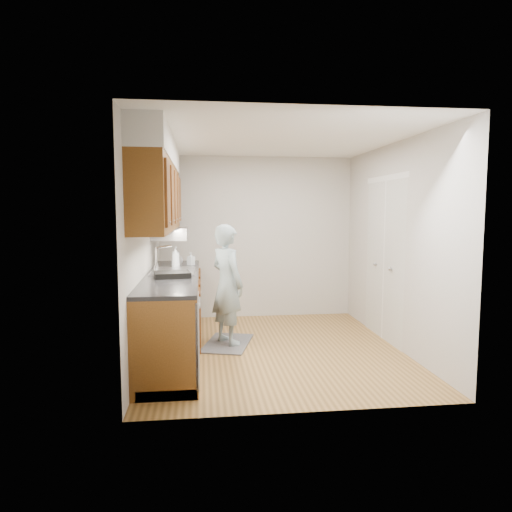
{
  "coord_description": "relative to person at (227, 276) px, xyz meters",
  "views": [
    {
      "loc": [
        -0.86,
        -5.32,
        1.68
      ],
      "look_at": [
        -0.19,
        0.25,
        1.11
      ],
      "focal_mm": 32.0,
      "sensor_mm": 36.0,
      "label": 1
    }
  ],
  "objects": [
    {
      "name": "upper_cabinets",
      "position": [
        -0.79,
        -0.23,
        1.09
      ],
      "size": [
        0.47,
        2.8,
        1.21
      ],
      "color": "brown",
      "rests_on": "wall_left"
    },
    {
      "name": "steel_can",
      "position": [
        -0.61,
        0.47,
        0.14
      ],
      "size": [
        0.08,
        0.08,
        0.13
      ],
      "primitive_type": "cylinder",
      "rotation": [
        0.0,
        0.0,
        0.07
      ],
      "color": "#A5A5AA",
      "rests_on": "counter"
    },
    {
      "name": "person",
      "position": [
        0.0,
        0.0,
        0.0
      ],
      "size": [
        0.65,
        0.72,
        1.69
      ],
      "primitive_type": "imported",
      "rotation": [
        0.0,
        0.0,
        2.12
      ],
      "color": "#889EA5",
      "rests_on": "floor_mat"
    },
    {
      "name": "floor_mat",
      "position": [
        0.0,
        0.0,
        -0.85
      ],
      "size": [
        0.74,
        0.99,
        0.02
      ],
      "primitive_type": "cube",
      "rotation": [
        0.0,
        0.0,
        -0.27
      ],
      "color": "slate",
      "rests_on": "floor"
    },
    {
      "name": "counter",
      "position": [
        -0.65,
        -0.28,
        -0.37
      ],
      "size": [
        0.64,
        2.8,
        1.3
      ],
      "color": "brown",
      "rests_on": "floor"
    },
    {
      "name": "soap_bottle_c",
      "position": [
        -0.63,
        0.65,
        0.17
      ],
      "size": [
        0.19,
        0.19,
        0.18
      ],
      "primitive_type": "imported",
      "rotation": [
        0.0,
        0.0,
        0.56
      ],
      "color": "silver",
      "rests_on": "counter"
    },
    {
      "name": "soap_bottle_b",
      "position": [
        -0.46,
        0.56,
        0.17
      ],
      "size": [
        0.11,
        0.11,
        0.17
      ],
      "primitive_type": "imported",
      "rotation": [
        0.0,
        0.0,
        -0.64
      ],
      "color": "silver",
      "rests_on": "counter"
    },
    {
      "name": "soap_bottle_a",
      "position": [
        -0.64,
        0.3,
        0.22
      ],
      "size": [
        0.13,
        0.13,
        0.27
      ],
      "primitive_type": "imported",
      "rotation": [
        0.0,
        0.0,
        0.32
      ],
      "color": "silver",
      "rests_on": "counter"
    },
    {
      "name": "wall_back",
      "position": [
        0.55,
        1.47,
        0.39
      ],
      "size": [
        3.0,
        0.02,
        2.5
      ],
      "primitive_type": "cube",
      "color": "#B8B3AC",
      "rests_on": "floor"
    },
    {
      "name": "dish_rack",
      "position": [
        -0.64,
        -0.54,
        0.11
      ],
      "size": [
        0.43,
        0.38,
        0.06
      ],
      "primitive_type": "cube",
      "rotation": [
        0.0,
        0.0,
        0.16
      ],
      "color": "black",
      "rests_on": "counter"
    },
    {
      "name": "floor",
      "position": [
        0.55,
        -0.28,
        -0.86
      ],
      "size": [
        3.5,
        3.5,
        0.0
      ],
      "primitive_type": "plane",
      "color": "#9F753C",
      "rests_on": "ground"
    },
    {
      "name": "wall_left",
      "position": [
        -0.95,
        -0.28,
        0.39
      ],
      "size": [
        0.02,
        3.5,
        2.5
      ],
      "primitive_type": "cube",
      "color": "#B8B3AC",
      "rests_on": "floor"
    },
    {
      "name": "closet_door",
      "position": [
        2.03,
        0.02,
        0.16
      ],
      "size": [
        0.02,
        1.22,
        2.05
      ],
      "primitive_type": "cube",
      "color": "silver",
      "rests_on": "wall_right"
    },
    {
      "name": "ceiling",
      "position": [
        0.55,
        -0.28,
        1.64
      ],
      "size": [
        3.5,
        3.5,
        0.0
      ],
      "primitive_type": "plane",
      "rotation": [
        3.14,
        0.0,
        0.0
      ],
      "color": "white",
      "rests_on": "wall_left"
    },
    {
      "name": "wall_right",
      "position": [
        2.05,
        -0.28,
        0.39
      ],
      "size": [
        0.02,
        3.5,
        2.5
      ],
      "primitive_type": "cube",
      "color": "#B8B3AC",
      "rests_on": "floor"
    }
  ]
}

